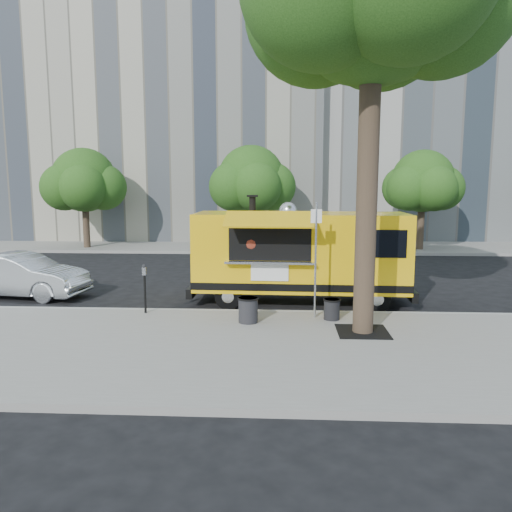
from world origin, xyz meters
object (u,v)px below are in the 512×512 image
Objects in this scene: far_tree_a at (84,180)px; trash_bin_left at (332,308)px; far_tree_c at (423,181)px; far_tree_b at (251,179)px; food_truck at (299,254)px; sedan at (21,275)px; parking_meter at (145,283)px; trash_bin_right at (248,309)px; sign_post at (316,253)px.

trash_bin_left is at bearing -49.53° from far_tree_a.
far_tree_c reaches higher than trash_bin_left.
food_truck is (2.20, -12.13, -2.30)m from far_tree_b.
far_tree_a is at bearing -179.68° from far_tree_c.
far_tree_a is 1.25× the size of sedan.
trash_bin_left is (4.98, -0.39, -0.54)m from parking_meter.
far_tree_c is (9.00, -0.30, -0.12)m from far_tree_b.
sign_post is at bearing 18.49° from trash_bin_right.
food_truck is (-6.80, -11.83, -2.19)m from far_tree_c.
trash_bin_left is at bearing -78.35° from far_tree_b.
far_tree_a is 17.77m from trash_bin_right.
far_tree_c is at bearing 66.92° from trash_bin_left.
far_tree_b is 12.54m from food_truck.
far_tree_c is 15.48m from sign_post.
sedan is (-6.67, -11.75, -3.13)m from far_tree_b.
food_truck reaches higher than trash_bin_left.
far_tree_b reaches higher than far_tree_a.
far_tree_b is 1.06× the size of far_tree_c.
far_tree_c is 3.90× the size of parking_meter.
parking_meter is 0.20× the size of food_truck.
far_tree_c is at bearing -1.91° from far_tree_b.
sign_post is 4.70× the size of trash_bin_right.
far_tree_b is 9.01m from far_tree_c.
food_truck is (11.20, -11.73, -2.24)m from far_tree_a.
sign_post is at bearing -50.17° from far_tree_a.
sedan is at bearing 164.82° from sign_post.
food_truck reaches higher than parking_meter.
trash_bin_left is (2.98, -14.44, -3.40)m from far_tree_b.
far_tree_a is 1.03× the size of far_tree_c.
trash_bin_right is (-8.16, -14.52, -3.23)m from far_tree_c.
sign_post reaches higher than sedan.
far_tree_b reaches higher than far_tree_c.
sedan is 6.71× the size of trash_bin_right.
far_tree_a is at bearing 19.62° from sedan.
far_tree_b is 0.83× the size of food_truck.
far_tree_b is at bearing 2.54° from far_tree_a.
sedan is at bearing 157.75° from trash_bin_right.
sign_post is (-6.45, -13.95, -1.87)m from far_tree_c.
trash_bin_left is at bearing -23.86° from sign_post.
trash_bin_right is at bearing -161.51° from sign_post.
sedan is at bearing -119.59° from far_tree_b.
far_tree_c is 19.64m from sedan.
food_truck is at bearing 63.16° from trash_bin_right.
far_tree_c reaches higher than sign_post.
far_tree_a is 4.01× the size of parking_meter.
far_tree_c is 13.82m from food_truck.
trash_bin_right is at bearing -119.33° from far_tree_c.
trash_bin_right is (-2.13, -0.38, 0.05)m from trash_bin_left.
far_tree_a is 15.59m from parking_meter.
far_tree_b is 1.83× the size of sign_post.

